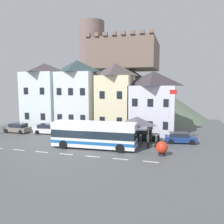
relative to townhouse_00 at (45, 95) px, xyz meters
The scene contains 20 objects.
ground_plane 17.63m from the townhouse_00, 47.59° to the right, with size 40.00×60.00×0.07m.
townhouse_00 is the anchor object (origin of this frame).
townhouse_01 6.61m from the townhouse_00, ahead, with size 5.97×5.15×11.46m.
townhouse_02 13.06m from the townhouse_00, ahead, with size 5.32×5.38×10.82m.
townhouse_03 18.89m from the townhouse_00, ahead, with size 6.64×7.05×9.54m.
hilltop_castle 21.00m from the townhouse_00, 60.34° to the left, with size 37.03×37.03×21.80m.
transit_bus 17.75m from the townhouse_00, 39.75° to the right, with size 10.03×2.97×3.07m.
bus_shelter 19.58m from the townhouse_00, 23.59° to the right, with size 3.60×3.60×3.49m.
parked_car_00 7.93m from the townhouse_00, 56.58° to the right, with size 4.02×2.31×1.45m.
parked_car_01 7.75m from the townhouse_00, 104.45° to the right, with size 4.15×2.12×1.43m.
parked_car_02 11.61m from the townhouse_00, 28.01° to the right, with size 4.19×1.94×1.47m.
parked_car_03 24.24m from the townhouse_00, 13.83° to the right, with size 4.04×2.25×1.33m.
parked_car_04 19.52m from the townhouse_00, 16.51° to the right, with size 4.59×2.28×1.41m.
pedestrian_00 22.06m from the townhouse_00, 25.77° to the right, with size 0.30×0.30×1.57m.
pedestrian_01 21.15m from the townhouse_00, 26.47° to the right, with size 0.29×0.31×1.55m.
pedestrian_02 22.55m from the townhouse_00, 22.97° to the right, with size 0.35×0.30×1.47m.
pedestrian_03 20.11m from the townhouse_00, 26.11° to the right, with size 0.34×0.33×1.48m.
public_bench 18.99m from the townhouse_00, 16.91° to the right, with size 1.50×0.48×0.87m.
flagpole 22.64m from the townhouse_00, 16.47° to the right, with size 0.95×0.10×6.88m.
harbour_buoy 24.72m from the townhouse_00, 29.32° to the right, with size 1.25×1.25×1.50m.
Camera 1 is at (11.33, -23.55, 7.28)m, focal length 36.85 mm.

